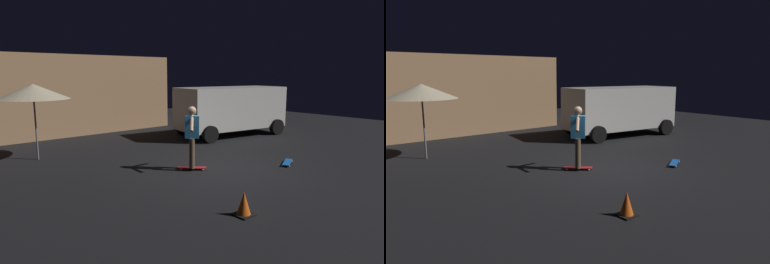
# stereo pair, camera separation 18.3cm
# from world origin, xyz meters

# --- Properties ---
(ground_plane) EXTENTS (28.00, 28.00, 0.00)m
(ground_plane) POSITION_xyz_m (0.00, 0.00, 0.00)
(ground_plane) COLOR black
(low_building) EXTENTS (9.09, 3.63, 3.37)m
(low_building) POSITION_xyz_m (-0.76, 9.07, 1.68)
(low_building) COLOR #AD7F56
(low_building) RESTS_ON ground_plane
(parked_van) EXTENTS (4.84, 2.82, 2.03)m
(parked_van) POSITION_xyz_m (4.23, 3.34, 1.16)
(parked_van) COLOR silver
(parked_van) RESTS_ON ground_plane
(patio_umbrella) EXTENTS (2.10, 2.10, 2.30)m
(patio_umbrella) POSITION_xyz_m (-3.40, 4.26, 2.07)
(patio_umbrella) COLOR slate
(patio_umbrella) RESTS_ON ground_plane
(skateboard_ridden) EXTENTS (0.71, 0.67, 0.07)m
(skateboard_ridden) POSITION_xyz_m (-0.58, 0.32, 0.06)
(skateboard_ridden) COLOR #AD1E23
(skateboard_ridden) RESTS_ON ground_plane
(skateboard_spare) EXTENTS (0.79, 0.52, 0.07)m
(skateboard_spare) POSITION_xyz_m (1.90, -1.06, 0.06)
(skateboard_spare) COLOR #1959B2
(skateboard_spare) RESTS_ON ground_plane
(skater) EXTENTS (0.73, 0.78, 1.67)m
(skater) POSITION_xyz_m (-0.58, 0.32, 1.04)
(skater) COLOR brown
(skater) RESTS_ON skateboard_ridden
(traffic_cone) EXTENTS (0.34, 0.34, 0.46)m
(traffic_cone) POSITION_xyz_m (-1.86, -2.62, 0.21)
(traffic_cone) COLOR black
(traffic_cone) RESTS_ON ground_plane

